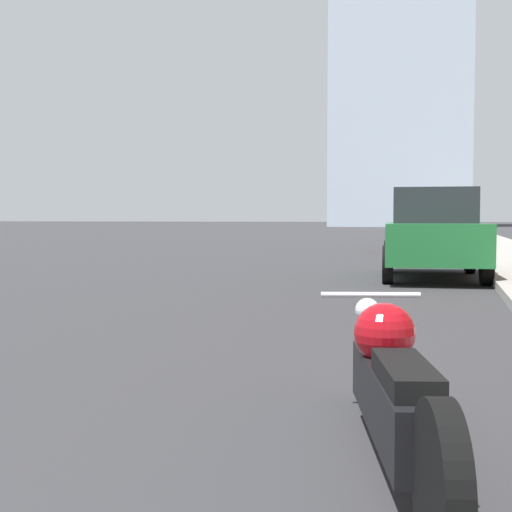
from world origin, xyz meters
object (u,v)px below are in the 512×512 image
Objects in this scene: parked_car_red at (429,228)px; parked_car_white at (436,224)px; parked_car_green at (433,234)px; motorcycle at (392,387)px; parked_car_silver at (436,224)px; parked_car_black at (437,222)px.

parked_car_red is 11.09m from parked_car_white.
motorcycle is at bearing -94.14° from parked_car_green.
parked_car_silver is (-0.14, 45.68, 0.41)m from motorcycle.
parked_car_silver is (-0.20, 34.49, -0.11)m from parked_car_green.
motorcycle is at bearing -88.03° from parked_car_white.
parked_car_red is (-0.20, 22.41, 0.46)m from motorcycle.
parked_car_silver is at bearing -87.51° from parked_car_black.
parked_car_white reaches higher than motorcycle.
parked_car_white is at bearing 86.39° from parked_car_green.
parked_car_white is at bearing -86.28° from parked_car_silver.
parked_car_red is at bearing 77.96° from motorcycle.
parked_car_white is 12.18m from parked_car_silver.
parked_car_red is 1.08× the size of parked_car_black.
parked_car_green is 34.49m from parked_car_silver.
parked_car_silver is at bearing 77.62° from motorcycle.
parked_car_green reaches higher than parked_car_silver.
parked_car_black is at bearing 92.16° from parked_car_white.
parked_car_green is 1.14× the size of parked_car_black.
parked_car_green reaches higher than parked_car_black.
parked_car_green is 45.94m from parked_car_black.
motorcycle is 22.41m from parked_car_red.
motorcycle is at bearing -86.58° from parked_car_red.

